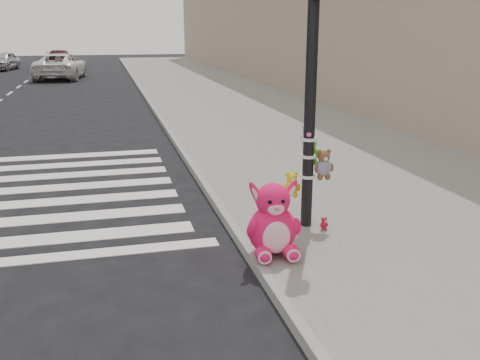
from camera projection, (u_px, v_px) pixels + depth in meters
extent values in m
plane|color=black|center=(137.00, 316.00, 5.70)|extent=(120.00, 120.00, 0.00)
cube|color=slate|center=(283.00, 127.00, 16.18)|extent=(7.00, 80.00, 0.14)
cube|color=gray|center=(169.00, 132.00, 15.37)|extent=(0.12, 80.00, 0.15)
cylinder|color=black|center=(311.00, 90.00, 7.41)|extent=(0.16, 0.16, 4.00)
cylinder|color=white|center=(308.00, 176.00, 7.75)|extent=(0.22, 0.22, 0.04)
cylinder|color=white|center=(308.00, 156.00, 7.67)|extent=(0.22, 0.22, 0.04)
cylinder|color=white|center=(309.00, 139.00, 7.60)|extent=(0.22, 0.22, 0.04)
ellipsoid|color=#FF155E|center=(263.00, 256.00, 6.64)|extent=(0.24, 0.36, 0.18)
ellipsoid|color=#FF155E|center=(291.00, 254.00, 6.70)|extent=(0.24, 0.36, 0.18)
ellipsoid|color=#FF155E|center=(272.00, 230.00, 6.87)|extent=(0.69, 0.60, 0.64)
ellipsoid|color=#F9BFD1|center=(276.00, 238.00, 6.67)|extent=(0.37, 0.16, 0.42)
sphere|color=#FF155E|center=(273.00, 200.00, 6.76)|extent=(0.48, 0.48, 0.44)
ellipsoid|color=#FF155E|center=(257.00, 196.00, 6.73)|extent=(0.31, 0.11, 0.44)
ellipsoid|color=#FF155E|center=(288.00, 194.00, 6.80)|extent=(0.31, 0.11, 0.44)
imported|color=white|center=(60.00, 66.00, 32.16)|extent=(3.10, 5.66, 1.50)
imported|color=#52171E|center=(60.00, 58.00, 42.29)|extent=(1.85, 4.55, 1.32)
imported|color=silver|center=(3.00, 61.00, 38.90)|extent=(2.24, 4.15, 1.34)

